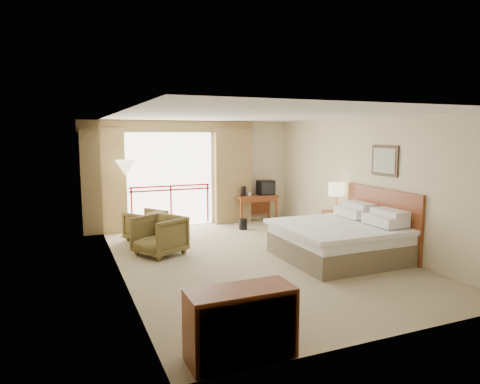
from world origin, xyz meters
name	(u,v)px	position (x,y,z in m)	size (l,w,h in m)	color
floor	(256,259)	(0.00, 0.00, 0.00)	(7.00, 7.00, 0.00)	gray
ceiling	(257,115)	(0.00, 0.00, 2.70)	(7.00, 7.00, 0.00)	white
wall_back	(200,173)	(0.00, 3.50, 1.35)	(5.00, 5.00, 0.00)	beige
wall_front	(388,225)	(0.00, -3.50, 1.35)	(5.00, 5.00, 0.00)	beige
wall_left	(119,196)	(-2.50, 0.00, 1.35)	(7.00, 7.00, 0.00)	beige
wall_right	(365,183)	(2.50, 0.00, 1.35)	(7.00, 7.00, 0.00)	beige
balcony_door	(170,180)	(-0.80, 3.48, 1.20)	(2.40, 2.40, 0.00)	white
balcony_railing	(171,195)	(-0.80, 3.46, 0.81)	(2.09, 0.03, 1.02)	red
curtain_left	(103,181)	(-2.45, 3.35, 1.25)	(1.00, 0.26, 2.50)	olive
curtain_right	(232,176)	(0.85, 3.35, 1.25)	(1.00, 0.26, 2.50)	olive
valance	(170,126)	(-0.80, 3.38, 2.55)	(4.40, 0.22, 0.28)	olive
hvac_vent	(246,135)	(1.30, 3.47, 2.35)	(0.50, 0.04, 0.50)	silver
bed	(341,239)	(1.50, -0.60, 0.38)	(2.13, 2.06, 0.97)	brown
headboard	(381,221)	(2.46, -0.60, 0.65)	(0.06, 2.10, 1.30)	maroon
framed_art	(385,161)	(2.47, -0.60, 1.85)	(0.04, 0.72, 0.60)	black
nightstand	(337,226)	(2.28, 0.63, 0.33)	(0.46, 0.54, 0.65)	maroon
table_lamp	(336,190)	(2.28, 0.68, 1.13)	(0.35, 0.35, 0.62)	tan
phone	(339,211)	(2.23, 0.48, 0.69)	(0.16, 0.13, 0.07)	black
desk	(255,201)	(1.44, 3.18, 0.57)	(1.12, 0.54, 0.73)	maroon
tv	(266,188)	(1.74, 3.12, 0.92)	(0.43, 0.34, 0.39)	black
coffee_maker	(244,191)	(1.09, 3.13, 0.86)	(0.12, 0.12, 0.26)	black
cup	(250,194)	(1.24, 3.08, 0.78)	(0.07, 0.07, 0.10)	white
wastebasket	(243,224)	(0.77, 2.43, 0.13)	(0.21, 0.21, 0.26)	black
armchair_far	(146,240)	(-1.68, 2.27, 0.00)	(0.73, 0.75, 0.68)	#4A3E1E
armchair_near	(160,255)	(-1.64, 0.97, 0.00)	(0.83, 0.85, 0.77)	#4A3E1E
side_table	(142,230)	(-1.88, 1.59, 0.38)	(0.51, 0.51, 0.56)	black
book	(142,222)	(-1.88, 1.59, 0.56)	(0.17, 0.22, 0.02)	white
floor_lamp	(126,171)	(-2.00, 2.76, 1.53)	(0.45, 0.45, 1.78)	tan
dresser	(241,324)	(-1.69, -3.25, 0.38)	(1.15, 0.49, 0.76)	maroon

